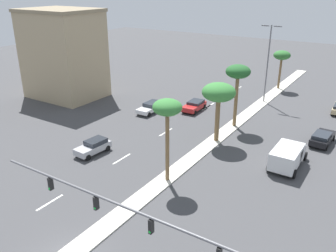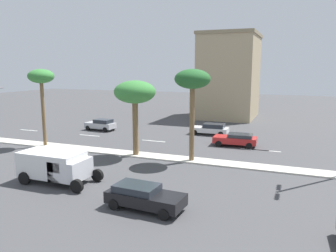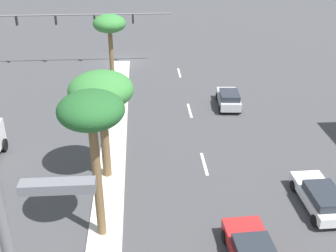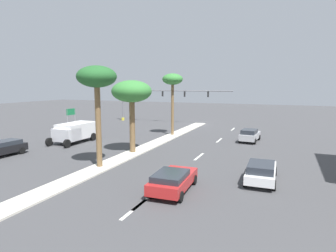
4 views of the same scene
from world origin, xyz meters
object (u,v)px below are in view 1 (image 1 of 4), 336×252
at_px(palm_tree_front, 167,111).
at_px(palm_tree_center, 282,56).
at_px(traffic_signal_gantry, 181,252).
at_px(sedan_silver_far, 93,146).
at_px(box_truck, 288,156).
at_px(commercial_building, 64,54).
at_px(sedan_black_center, 322,138).
at_px(sedan_white_mid, 151,107).
at_px(sedan_red_rear, 194,105).
at_px(street_lamp_right, 268,59).
at_px(palm_tree_trailing, 238,74).
at_px(palm_tree_far, 219,93).

bearing_deg(palm_tree_front, palm_tree_center, 90.73).
bearing_deg(palm_tree_center, traffic_signal_gantry, -79.64).
bearing_deg(sedan_silver_far, box_truck, 23.98).
bearing_deg(commercial_building, box_truck, -7.64).
bearing_deg(commercial_building, traffic_signal_gantry, -34.70).
xyz_separation_m(traffic_signal_gantry, sedan_black_center, (2.23, 28.01, -3.40)).
xyz_separation_m(palm_tree_front, sedan_silver_far, (-9.87, 0.52, -6.19)).
distance_m(traffic_signal_gantry, sedan_white_mid, 33.50).
height_order(traffic_signal_gantry, commercial_building, commercial_building).
bearing_deg(sedan_red_rear, sedan_silver_far, -97.83).
xyz_separation_m(palm_tree_center, sedan_black_center, (10.99, -19.92, -4.92)).
height_order(palm_tree_center, street_lamp_right, street_lamp_right).
height_order(palm_tree_trailing, box_truck, palm_tree_trailing).
bearing_deg(commercial_building, palm_tree_front, -25.94).
height_order(palm_tree_front, street_lamp_right, street_lamp_right).
distance_m(palm_tree_trailing, box_truck, 12.71).
bearing_deg(palm_tree_far, sedan_red_rear, 132.44).
height_order(street_lamp_right, sedan_silver_far, street_lamp_right).
bearing_deg(box_truck, sedan_silver_far, -156.02).
xyz_separation_m(palm_tree_center, sedan_silver_far, (-9.41, -35.87, -4.90)).
bearing_deg(box_truck, palm_tree_center, 108.26).
bearing_deg(sedan_white_mid, street_lamp_right, 47.65).
bearing_deg(palm_tree_front, palm_tree_far, 90.16).
height_order(street_lamp_right, sedan_red_rear, street_lamp_right).
relative_size(palm_tree_far, sedan_silver_far, 1.67).
bearing_deg(palm_tree_far, traffic_signal_gantry, -69.40).
height_order(palm_tree_trailing, sedan_white_mid, palm_tree_trailing).
distance_m(palm_tree_far, sedan_white_mid, 13.86).
distance_m(traffic_signal_gantry, palm_tree_trailing, 28.97).
bearing_deg(palm_tree_center, palm_tree_trailing, -88.92).
bearing_deg(sedan_white_mid, palm_tree_trailing, 6.48).
distance_m(traffic_signal_gantry, street_lamp_right, 40.46).
relative_size(street_lamp_right, box_truck, 2.03).
height_order(palm_tree_front, box_truck, palm_tree_front).
distance_m(palm_tree_front, sedan_silver_far, 11.66).
distance_m(sedan_silver_far, sedan_black_center, 25.89).
distance_m(street_lamp_right, box_truck, 21.81).
distance_m(commercial_building, street_lamp_right, 31.39).
xyz_separation_m(commercial_building, sedan_red_rear, (20.78, 4.95, -6.10)).
relative_size(sedan_white_mid, sedan_black_center, 0.99).
bearing_deg(sedan_red_rear, palm_tree_far, -47.56).
bearing_deg(traffic_signal_gantry, palm_tree_front, 125.70).
relative_size(street_lamp_right, sedan_black_center, 2.46).
height_order(sedan_red_rear, box_truck, box_truck).
height_order(sedan_silver_far, sedan_black_center, sedan_silver_far).
distance_m(commercial_building, sedan_black_center, 39.26).
xyz_separation_m(palm_tree_trailing, box_truck, (8.73, -7.29, -5.66)).
height_order(sedan_white_mid, sedan_silver_far, sedan_silver_far).
bearing_deg(box_truck, traffic_signal_gantry, -91.01).
bearing_deg(sedan_red_rear, street_lamp_right, 52.25).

